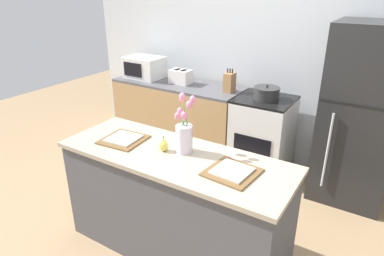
% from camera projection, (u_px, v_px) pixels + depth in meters
% --- Properties ---
extents(ground_plane, '(10.00, 10.00, 0.00)m').
position_uv_depth(ground_plane, '(176.00, 247.00, 2.87)').
color(ground_plane, '#997A56').
extents(back_wall, '(5.20, 0.08, 2.70)m').
position_uv_depth(back_wall, '(273.00, 49.00, 3.90)').
color(back_wall, silver).
rests_on(back_wall, ground_plane).
extents(kitchen_island, '(1.80, 0.66, 0.88)m').
position_uv_depth(kitchen_island, '(175.00, 204.00, 2.70)').
color(kitchen_island, '#4C4C51').
rests_on(kitchen_island, ground_plane).
extents(back_counter, '(1.68, 0.60, 0.88)m').
position_uv_depth(back_counter, '(178.00, 116.00, 4.46)').
color(back_counter, tan).
rests_on(back_counter, ground_plane).
extents(stove_range, '(0.60, 0.61, 0.88)m').
position_uv_depth(stove_range, '(262.00, 135.00, 3.89)').
color(stove_range, silver).
rests_on(stove_range, ground_plane).
extents(refrigerator, '(0.68, 0.67, 1.74)m').
position_uv_depth(refrigerator, '(360.00, 116.00, 3.26)').
color(refrigerator, black).
rests_on(refrigerator, ground_plane).
extents(flower_vase, '(0.15, 0.17, 0.43)m').
position_uv_depth(flower_vase, '(184.00, 133.00, 2.51)').
color(flower_vase, silver).
rests_on(flower_vase, kitchen_island).
extents(pear_figurine, '(0.07, 0.07, 0.12)m').
position_uv_depth(pear_figurine, '(164.00, 145.00, 2.56)').
color(pear_figurine, '#E5CC4C').
rests_on(pear_figurine, kitchen_island).
extents(plate_setting_left, '(0.35, 0.35, 0.02)m').
position_uv_depth(plate_setting_left, '(124.00, 139.00, 2.74)').
color(plate_setting_left, brown).
rests_on(plate_setting_left, kitchen_island).
extents(plate_setting_right, '(0.35, 0.35, 0.02)m').
position_uv_depth(plate_setting_right, '(232.00, 172.00, 2.27)').
color(plate_setting_right, brown).
rests_on(plate_setting_right, kitchen_island).
extents(toaster, '(0.28, 0.18, 0.17)m').
position_uv_depth(toaster, '(181.00, 77.00, 4.24)').
color(toaster, silver).
rests_on(toaster, back_counter).
extents(cooking_pot, '(0.28, 0.28, 0.16)m').
position_uv_depth(cooking_pot, '(267.00, 93.00, 3.67)').
color(cooking_pot, '#2D2D2D').
rests_on(cooking_pot, stove_range).
extents(microwave, '(0.48, 0.37, 0.27)m').
position_uv_depth(microwave, '(144.00, 67.00, 4.49)').
color(microwave, white).
rests_on(microwave, back_counter).
extents(knife_block, '(0.10, 0.14, 0.27)m').
position_uv_depth(knife_block, '(230.00, 82.00, 3.91)').
color(knife_block, '#A37547').
rests_on(knife_block, back_counter).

